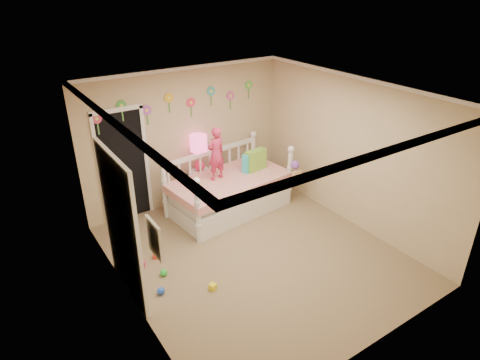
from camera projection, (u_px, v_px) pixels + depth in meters
floor at (256, 254)px, 6.63m from camera, size 4.00×4.50×0.01m
ceiling at (259, 93)px, 5.48m from camera, size 4.00×4.50×0.01m
back_wall at (187, 137)px, 7.74m from camera, size 4.00×0.01×2.60m
left_wall at (124, 222)px, 5.06m from camera, size 0.01×4.50×2.60m
right_wall at (352, 152)px, 7.05m from camera, size 0.01×4.50×2.60m
crown_molding at (259, 96)px, 5.50m from camera, size 4.00×4.50×0.06m
daybed at (229, 181)px, 7.64m from camera, size 2.34×1.42×1.21m
pillow_turquoise at (249, 162)px, 7.82m from camera, size 0.38×0.27×0.36m
pillow_lime at (256, 160)px, 7.83m from camera, size 0.44×0.21×0.40m
child at (216, 154)px, 7.35m from camera, size 0.39×0.28×0.99m
nightstand at (201, 185)px, 8.11m from camera, size 0.40×0.31×0.64m
table_lamp at (199, 147)px, 7.76m from camera, size 0.32×0.32×0.71m
closet_doorway at (124, 165)px, 7.22m from camera, size 0.90×0.04×2.07m
flower_decals at (180, 104)px, 7.40m from camera, size 3.40×0.02×0.50m
mirror_closet at (122, 227)px, 5.42m from camera, size 0.07×1.30×2.10m
wall_picture at (154, 239)px, 4.30m from camera, size 0.05×0.34×0.42m
hanging_bag at (295, 173)px, 7.65m from camera, size 0.20×0.16×0.36m
toy_scatter at (181, 274)px, 6.10m from camera, size 1.20×1.50×0.11m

